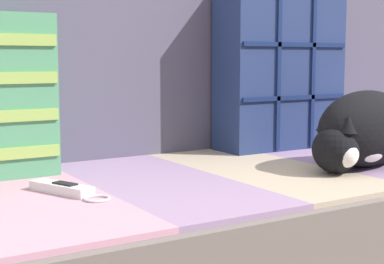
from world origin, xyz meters
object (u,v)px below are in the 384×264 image
Objects in this scene: couch at (248,250)px; game_remote_far at (64,189)px; throw_pillow_quilted at (280,71)px; sleeping_cat at (364,131)px.

game_remote_far is at bearing -172.92° from couch.
throw_pillow_quilted reaches higher than game_remote_far.
couch is 0.53m from game_remote_far.
game_remote_far is (-0.48, -0.06, 0.22)m from couch.
couch is 4.67× the size of throw_pillow_quilted.
throw_pillow_quilted is 1.17× the size of sleeping_cat.
couch is 0.52m from throw_pillow_quilted.
game_remote_far is (-0.68, 0.10, -0.07)m from sleeping_cat.
throw_pillow_quilted is 0.37m from sleeping_cat.
couch is at bearing -143.33° from throw_pillow_quilted.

